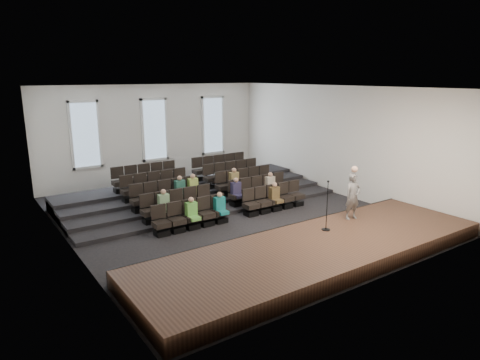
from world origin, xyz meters
name	(u,v)px	position (x,y,z in m)	size (l,w,h in m)	color
ground	(228,215)	(0.00, 0.00, 0.00)	(14.00, 14.00, 0.00)	black
ceiling	(227,87)	(0.00, 0.00, 5.01)	(12.00, 14.00, 0.02)	white
wall_back	(154,133)	(0.00, 7.02, 2.50)	(12.00, 0.04, 5.00)	white
wall_front	(376,194)	(0.00, -7.02, 2.50)	(12.00, 0.04, 5.00)	white
wall_left	(64,173)	(-6.02, 0.00, 2.50)	(0.04, 14.00, 5.00)	white
wall_right	(336,140)	(6.02, 0.00, 2.50)	(0.04, 14.00, 5.00)	white
stage	(318,251)	(0.00, -5.10, 0.25)	(11.80, 3.60, 0.50)	#4A2F20
stage_lip	(281,234)	(0.00, -3.33, 0.25)	(11.80, 0.06, 0.52)	black
risers	(190,193)	(0.00, 3.17, 0.20)	(11.80, 4.80, 0.60)	black
seating_rows	(208,190)	(0.00, 1.54, 0.68)	(6.80, 4.70, 1.67)	black
windows	(155,130)	(0.00, 6.95, 2.70)	(8.44, 0.10, 3.24)	white
audience	(220,193)	(-0.08, 0.45, 0.83)	(5.45, 2.64, 1.10)	#69C04D
speaker	(353,196)	(2.58, -4.09, 1.33)	(0.60, 0.39, 1.65)	slate
mic_stand	(327,215)	(1.02, -4.39, 1.00)	(0.28, 0.28, 1.68)	black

